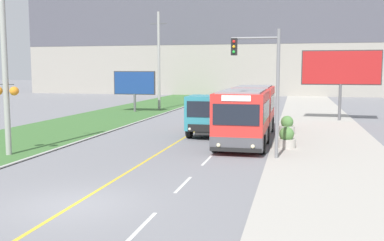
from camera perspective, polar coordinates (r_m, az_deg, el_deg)
ground_plane at (r=14.88m, az=-14.74°, el=-10.30°), size 300.00×300.00×0.00m
sidewalk_right at (r=13.38m, az=20.40°, el=-12.24°), size 6.00×140.00×0.08m
lane_marking_centre at (r=16.36m, az=-10.53°, el=-8.64°), size 2.88×140.00×0.01m
apartment_block_background at (r=77.63m, az=8.16°, el=12.08°), size 80.00×8.04×23.79m
city_bus at (r=27.49m, az=7.18°, el=0.91°), size 2.72×11.93×3.14m
dump_truck at (r=28.78m, az=2.34°, el=0.66°), size 2.51×6.98×2.63m
utility_pole_near at (r=23.83m, az=-22.69°, el=6.98°), size 1.80×0.44×9.84m
utility_pole_far at (r=47.73m, az=-4.23°, el=7.59°), size 1.80×0.28×10.23m
traffic_light_mast at (r=21.33m, az=9.15°, el=5.43°), size 2.28×0.32×6.11m
billboard_large at (r=38.78m, az=18.40°, el=6.21°), size 6.29×0.24×5.82m
billboard_small at (r=45.40m, az=-7.32°, el=4.65°), size 4.31×0.24×4.09m
planter_round_near at (r=24.58m, az=11.91°, el=-2.24°), size 0.98×0.98×1.12m
planter_round_second at (r=29.79m, az=11.97°, el=-0.68°), size 1.00×1.00×1.19m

